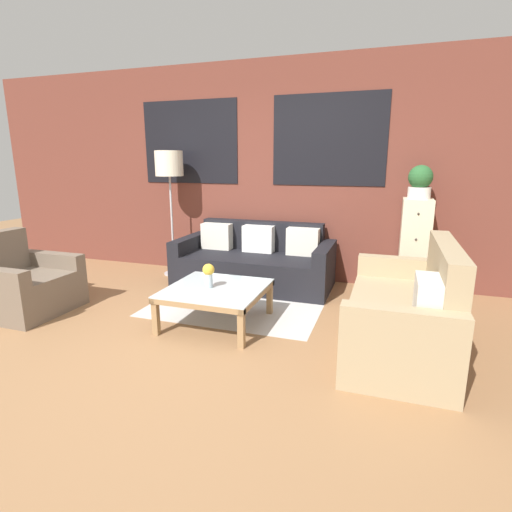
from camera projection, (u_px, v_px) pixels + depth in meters
The scene contains 11 objects.
ground_plane at pixel (165, 348), 3.39m from camera, with size 16.00×16.00×0.00m, color #8E6642.
wall_back_brick at pixel (256, 172), 5.32m from camera, with size 8.40×0.09×2.80m.
rug at pixel (238, 303), 4.45m from camera, with size 1.84×1.42×0.00m.
couch_dark at pixel (255, 263), 5.09m from camera, with size 1.95×0.88×0.78m.
settee_vintage at pixel (405, 315), 3.30m from camera, with size 0.80×1.63×0.92m.
armchair_corner at pixel (25, 286), 4.18m from camera, with size 0.80×0.85×0.84m.
coffee_table at pixel (216, 293), 3.84m from camera, with size 0.91×0.91×0.37m.
floor_lamp at pixel (169, 169), 5.29m from camera, with size 0.37×0.37×1.68m.
drawer_cabinet at pixel (414, 248), 4.62m from camera, with size 0.32×0.43×1.14m.
potted_plant at pixel (420, 182), 4.44m from camera, with size 0.26×0.26×0.37m.
flower_vase at pixel (209, 273), 3.79m from camera, with size 0.11×0.11×0.23m.
Camera 1 is at (1.73, -2.71, 1.55)m, focal length 28.00 mm.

